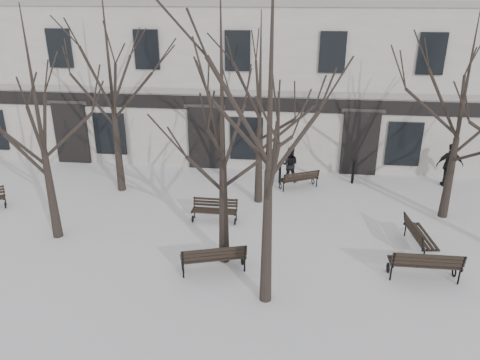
% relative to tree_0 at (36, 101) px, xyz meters
% --- Properties ---
extents(ground, '(100.00, 100.00, 0.00)m').
position_rel_tree_0_xyz_m(ground, '(7.36, -0.83, -4.71)').
color(ground, silver).
rests_on(ground, ground).
extents(building, '(40.40, 10.20, 11.40)m').
position_rel_tree_0_xyz_m(building, '(7.36, 12.13, 0.81)').
color(building, beige).
rests_on(building, ground).
extents(tree_0, '(5.27, 5.27, 7.53)m').
position_rel_tree_0_xyz_m(tree_0, '(0.00, 0.00, 0.00)').
color(tree_0, black).
rests_on(tree_0, ground).
extents(tree_1, '(5.56, 5.56, 7.95)m').
position_rel_tree_0_xyz_m(tree_1, '(5.90, -0.85, 0.26)').
color(tree_1, black).
rests_on(tree_1, ground).
extents(tree_2, '(6.32, 6.32, 9.02)m').
position_rel_tree_0_xyz_m(tree_2, '(7.31, -2.69, 0.93)').
color(tree_2, black).
rests_on(tree_2, ground).
extents(tree_4, '(5.86, 5.86, 8.37)m').
position_rel_tree_0_xyz_m(tree_4, '(0.80, 4.09, 0.52)').
color(tree_4, black).
rests_on(tree_4, ground).
extents(tree_5, '(5.06, 5.06, 7.23)m').
position_rel_tree_0_xyz_m(tree_5, '(6.60, 3.64, -0.19)').
color(tree_5, black).
rests_on(tree_5, ground).
extents(tree_6, '(5.11, 5.11, 7.31)m').
position_rel_tree_0_xyz_m(tree_6, '(13.54, 3.10, -0.14)').
color(tree_6, black).
rests_on(tree_6, ground).
extents(bench_1, '(2.03, 1.22, 0.97)m').
position_rel_tree_0_xyz_m(bench_1, '(5.68, -1.55, -4.18)').
color(bench_1, black).
rests_on(bench_1, ground).
extents(bench_2, '(2.02, 0.75, 1.01)m').
position_rel_tree_0_xyz_m(bench_2, '(11.82, -1.22, -4.16)').
color(bench_2, black).
rests_on(bench_2, ground).
extents(bench_3, '(1.65, 0.62, 0.83)m').
position_rel_tree_0_xyz_m(bench_3, '(5.16, 1.76, -4.26)').
color(bench_3, black).
rests_on(bench_3, ground).
extents(bench_4, '(1.71, 1.24, 0.82)m').
position_rel_tree_0_xyz_m(bench_4, '(8.22, 5.11, -4.26)').
color(bench_4, black).
rests_on(bench_4, ground).
extents(bench_5, '(0.87, 1.89, 0.92)m').
position_rel_tree_0_xyz_m(bench_5, '(12.05, 0.55, -4.21)').
color(bench_5, black).
rests_on(bench_5, ground).
extents(bollard_a, '(0.13, 0.13, 1.01)m').
position_rel_tree_0_xyz_m(bollard_a, '(7.38, 5.64, -4.17)').
color(bollard_a, black).
rests_on(bollard_a, ground).
extents(bollard_b, '(0.14, 0.14, 1.09)m').
position_rel_tree_0_xyz_m(bollard_b, '(10.52, 5.95, -4.13)').
color(bollard_b, black).
rests_on(bollard_b, ground).
extents(pedestrian_b, '(0.80, 0.64, 1.56)m').
position_rel_tree_0_xyz_m(pedestrian_b, '(7.78, 5.87, -4.71)').
color(pedestrian_b, black).
rests_on(pedestrian_b, ground).
extents(pedestrian_c, '(1.12, 0.48, 1.89)m').
position_rel_tree_0_xyz_m(pedestrian_c, '(14.52, 6.13, -4.71)').
color(pedestrian_c, black).
rests_on(pedestrian_c, ground).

